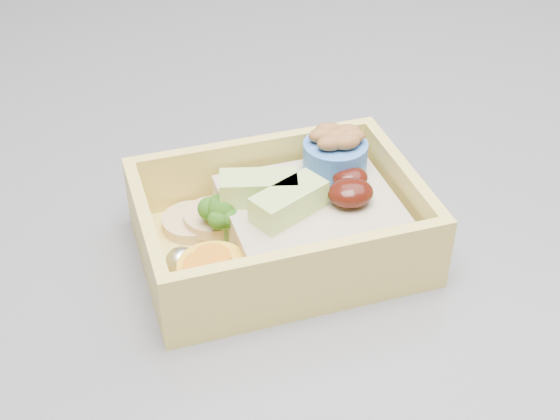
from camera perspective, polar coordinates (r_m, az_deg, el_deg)
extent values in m
cube|color=brown|center=(1.96, -11.05, 12.67)|extent=(3.20, 0.60, 0.90)
cube|color=#3A3B40|center=(0.60, -9.76, 1.93)|extent=(1.24, 0.84, 0.04)
cube|color=#E4CC5E|center=(0.49, 0.00, -2.73)|extent=(0.18, 0.14, 0.01)
cube|color=#E4CC5E|center=(0.52, -1.94, 3.23)|extent=(0.17, 0.03, 0.04)
cube|color=#E4CC5E|center=(0.43, 2.33, -4.88)|extent=(0.17, 0.03, 0.04)
cube|color=#E4CC5E|center=(0.50, 8.88, 1.28)|extent=(0.02, 0.11, 0.04)
cube|color=#E4CC5E|center=(0.46, -9.64, -2.32)|extent=(0.02, 0.11, 0.04)
cube|color=tan|center=(0.49, 2.34, -0.71)|extent=(0.11, 0.10, 0.03)
ellipsoid|color=#380E08|center=(0.47, 5.18, 1.26)|extent=(0.03, 0.03, 0.02)
ellipsoid|color=#380E08|center=(0.49, 5.15, 2.36)|extent=(0.02, 0.02, 0.01)
cube|color=#B6E075|center=(0.46, 0.66, 0.61)|extent=(0.05, 0.04, 0.02)
cube|color=#B6E075|center=(0.48, -1.57, 1.62)|extent=(0.05, 0.03, 0.02)
cylinder|color=#659751|center=(0.49, -4.19, -1.51)|extent=(0.01, 0.01, 0.02)
sphere|color=#2C6116|center=(0.48, -4.28, 0.09)|extent=(0.02, 0.02, 0.02)
sphere|color=#2C6116|center=(0.48, -3.51, 0.34)|extent=(0.02, 0.02, 0.02)
sphere|color=#2C6116|center=(0.48, -5.17, 0.09)|extent=(0.02, 0.02, 0.02)
sphere|color=#2C6116|center=(0.47, -3.73, -0.58)|extent=(0.01, 0.01, 0.01)
sphere|color=#2C6116|center=(0.47, -4.53, -0.66)|extent=(0.01, 0.01, 0.01)
sphere|color=#2C6116|center=(0.48, -4.51, 0.40)|extent=(0.01, 0.01, 0.01)
cylinder|color=gold|center=(0.45, -4.86, -4.84)|extent=(0.04, 0.04, 0.02)
cylinder|color=orange|center=(0.45, -5.02, -3.52)|extent=(0.02, 0.02, 0.00)
cylinder|color=orange|center=(0.44, -5.67, -4.04)|extent=(0.02, 0.02, 0.00)
cylinder|color=tan|center=(0.50, -6.48, -0.90)|extent=(0.04, 0.04, 0.01)
cylinder|color=tan|center=(0.50, -4.89, -0.57)|extent=(0.04, 0.04, 0.01)
ellipsoid|color=silver|center=(0.51, -3.39, 0.69)|extent=(0.02, 0.02, 0.02)
ellipsoid|color=silver|center=(0.46, -7.23, -3.76)|extent=(0.02, 0.02, 0.02)
cylinder|color=#3C72CC|center=(0.50, 4.05, 3.97)|extent=(0.04, 0.04, 0.02)
ellipsoid|color=brown|center=(0.50, 4.12, 5.35)|extent=(0.02, 0.01, 0.01)
ellipsoid|color=brown|center=(0.50, 4.88, 5.72)|extent=(0.02, 0.01, 0.01)
ellipsoid|color=brown|center=(0.50, 3.11, 5.49)|extent=(0.02, 0.01, 0.01)
ellipsoid|color=brown|center=(0.49, 4.85, 4.97)|extent=(0.02, 0.01, 0.01)
ellipsoid|color=brown|center=(0.49, 3.74, 4.91)|extent=(0.02, 0.01, 0.01)
ellipsoid|color=brown|center=(0.50, 5.26, 5.35)|extent=(0.02, 0.01, 0.01)
ellipsoid|color=brown|center=(0.50, 3.53, 5.86)|extent=(0.02, 0.01, 0.01)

